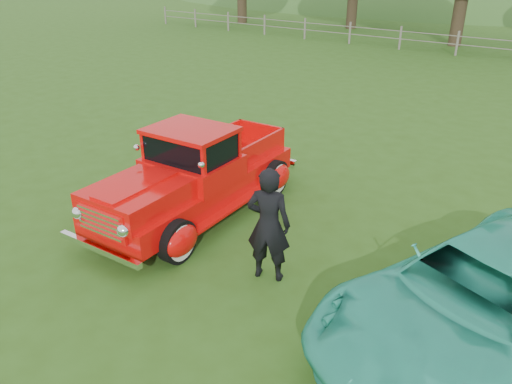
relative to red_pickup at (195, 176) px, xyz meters
The scene contains 4 objects.
ground 2.52m from the red_pickup, 42.65° to the right, with size 140.00×140.00×0.00m, color #2C5115.
red_pickup is the anchor object (origin of this frame).
teal_sedan 5.51m from the red_pickup, ahead, with size 2.31×5.01×1.39m, color #2BAF91.
man 2.56m from the red_pickup, 20.83° to the right, with size 0.69×0.45×1.88m, color black.
Camera 1 is at (4.47, -4.69, 4.66)m, focal length 35.00 mm.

